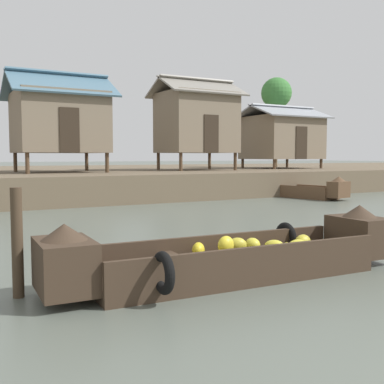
% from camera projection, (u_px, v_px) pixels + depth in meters
% --- Properties ---
extents(ground_plane, '(300.00, 300.00, 0.00)m').
position_uv_depth(ground_plane, '(87.00, 234.00, 10.69)').
color(ground_plane, '#596056').
extents(riverbank_strip, '(160.00, 20.00, 1.07)m').
position_uv_depth(riverbank_strip, '(0.00, 180.00, 24.07)').
color(riverbank_strip, brown).
rests_on(riverbank_strip, ground).
extents(banana_boat, '(5.53, 1.71, 0.95)m').
position_uv_depth(banana_boat, '(237.00, 255.00, 6.77)').
color(banana_boat, '#3D2D21').
rests_on(banana_boat, ground).
extents(fishing_skiff_distant, '(1.80, 5.19, 0.96)m').
position_uv_depth(fishing_skiff_distant, '(292.00, 189.00, 20.41)').
color(fishing_skiff_distant, brown).
rests_on(fishing_skiff_distant, ground).
extents(stilt_house_mid_left, '(4.34, 3.87, 4.32)m').
position_uv_depth(stilt_house_mid_left, '(59.00, 121.00, 20.24)').
color(stilt_house_mid_left, '#4C3826').
rests_on(stilt_house_mid_left, riverbank_strip).
extents(stilt_house_mid_right, '(4.17, 3.37, 4.61)m').
position_uv_depth(stilt_house_mid_right, '(196.00, 122.00, 23.57)').
color(stilt_house_mid_right, '#4C3826').
rests_on(stilt_house_mid_right, riverbank_strip).
extents(stilt_house_right, '(4.52, 3.85, 3.64)m').
position_uv_depth(stilt_house_right, '(282.00, 137.00, 27.33)').
color(stilt_house_right, '#4C3826').
rests_on(stilt_house_right, riverbank_strip).
extents(palm_tree_near, '(1.95, 1.95, 5.70)m').
position_uv_depth(palm_tree_near, '(276.00, 94.00, 29.86)').
color(palm_tree_near, brown).
rests_on(palm_tree_near, riverbank_strip).
extents(mooring_post, '(0.14, 0.14, 1.38)m').
position_uv_depth(mooring_post, '(17.00, 243.00, 5.80)').
color(mooring_post, '#423323').
rests_on(mooring_post, ground).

